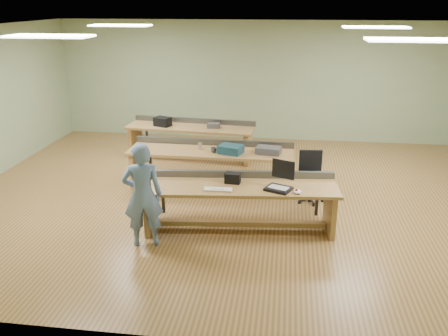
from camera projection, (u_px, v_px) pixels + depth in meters
The scene contains 21 objects.
floor at pixel (234, 196), 8.84m from camera, with size 10.00×10.00×0.00m, color #9C6D3B.
ceiling at pixel (235, 29), 7.84m from camera, with size 10.00×10.00×0.00m, color silver.
wall_back at pixel (252, 81), 12.07m from camera, with size 10.00×0.04×3.00m, color #90A37B.
wall_front at pixel (187, 214), 4.61m from camera, with size 10.00×0.04×3.00m, color #90A37B.
fluor_panels at pixel (235, 31), 7.85m from camera, with size 6.20×3.50×0.03m.
workbench_front at pixel (240, 196), 7.42m from camera, with size 3.09×1.10×0.86m.
workbench_mid at pixel (211, 159), 9.12m from camera, with size 3.15×0.87×0.86m.
workbench_back at pixel (191, 134), 10.81m from camera, with size 2.95×1.01×0.86m.
person at pixel (143, 195), 6.86m from camera, with size 0.58×0.38×1.58m, color #6786A9.
laptop_base at pixel (278, 189), 7.14m from camera, with size 0.37×0.30×0.04m, color black.
laptop_screen at pixel (283, 169), 7.17m from camera, with size 0.37×0.02×0.29m, color black.
keyboard at pixel (218, 190), 7.14m from camera, with size 0.43×0.14×0.02m, color silver.
trackball_mouse at pixel (298, 192), 7.02m from camera, with size 0.12×0.14×0.06m, color white.
camera_bag at pixel (233, 178), 7.40m from camera, with size 0.24×0.15×0.16m, color black.
task_chair at pixel (310, 183), 8.55m from camera, with size 0.53×0.53×0.91m.
parts_bin_teal at pixel (231, 149), 8.84m from camera, with size 0.43×0.32×0.15m, color #153845.
parts_bin_grey at pixel (268, 150), 8.83m from camera, with size 0.45×0.29×0.12m, color #38383B.
mug at pixel (214, 150), 8.91m from camera, with size 0.11×0.11×0.09m, color #38383B.
drinks_can at pixel (200, 146), 9.08m from camera, with size 0.07×0.07×0.13m, color #B4B4B8.
storage_box_back at pixel (163, 122), 10.74m from camera, with size 0.35×0.25×0.20m, color black.
tray_back at pixel (214, 126), 10.60m from camera, with size 0.27×0.20×0.11m, color #38383B.
Camera 1 is at (0.92, -8.10, 3.46)m, focal length 38.00 mm.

